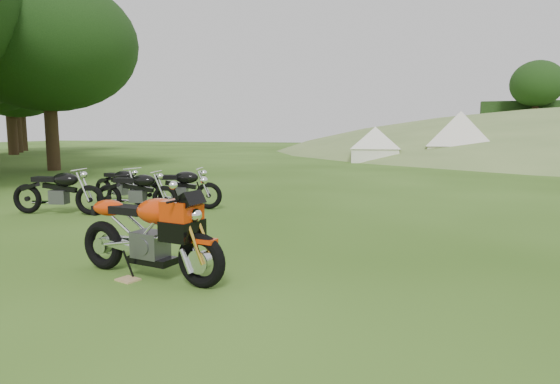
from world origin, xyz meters
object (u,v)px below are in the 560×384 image
(plywood_board, at_px, (128,280))
(tent_mid, at_px, (460,138))
(vintage_moto_a, at_px, (58,190))
(vintage_moto_d, at_px, (136,190))
(tent_left, at_px, (375,142))
(vintage_moto_c, at_px, (179,187))
(vintage_moto_b, at_px, (120,184))
(sport_motorcycle, at_px, (148,227))

(plywood_board, height_order, tent_mid, tent_mid)
(vintage_moto_a, distance_m, vintage_moto_d, 1.61)
(plywood_board, height_order, tent_left, tent_left)
(vintage_moto_a, distance_m, vintage_moto_c, 2.53)
(vintage_moto_b, bearing_deg, vintage_moto_c, 4.46)
(sport_motorcycle, xyz_separation_m, plywood_board, (-0.19, -0.18, -0.62))
(vintage_moto_a, bearing_deg, plywood_board, -49.55)
(vintage_moto_c, relative_size, vintage_moto_d, 1.04)
(vintage_moto_d, xyz_separation_m, tent_mid, (7.48, 18.62, 0.89))
(plywood_board, relative_size, vintage_moto_b, 0.14)
(sport_motorcycle, relative_size, vintage_moto_a, 1.05)
(plywood_board, distance_m, tent_mid, 23.25)
(plywood_board, xyz_separation_m, vintage_moto_d, (-2.75, 4.10, 0.48))
(plywood_board, distance_m, vintage_moto_d, 4.96)
(vintage_moto_b, distance_m, vintage_moto_d, 1.48)
(plywood_board, bearing_deg, tent_mid, 78.25)
(plywood_board, bearing_deg, vintage_moto_c, 113.56)
(vintage_moto_b, height_order, tent_mid, tent_mid)
(vintage_moto_a, bearing_deg, vintage_moto_b, 70.30)
(plywood_board, relative_size, tent_mid, 0.08)
(vintage_moto_c, bearing_deg, plywood_board, -80.21)
(plywood_board, xyz_separation_m, vintage_moto_a, (-4.15, 3.30, 0.52))
(vintage_moto_d, xyz_separation_m, tent_left, (2.98, 18.27, 0.62))
(vintage_moto_c, height_order, vintage_moto_d, vintage_moto_c)
(tent_left, bearing_deg, vintage_moto_b, -110.92)
(vintage_moto_a, bearing_deg, tent_left, 66.01)
(vintage_moto_a, relative_size, vintage_moto_d, 1.08)
(vintage_moto_c, relative_size, tent_left, 0.75)
(vintage_moto_a, distance_m, vintage_moto_b, 1.76)
(sport_motorcycle, distance_m, tent_left, 22.20)
(plywood_board, bearing_deg, vintage_moto_d, 123.85)
(tent_mid, bearing_deg, sport_motorcycle, -99.30)
(plywood_board, distance_m, vintage_moto_a, 5.33)
(sport_motorcycle, relative_size, tent_mid, 0.66)
(tent_left, relative_size, tent_mid, 0.81)
(vintage_moto_b, relative_size, tent_mid, 0.57)
(vintage_moto_b, distance_m, tent_mid, 19.68)
(sport_motorcycle, xyz_separation_m, vintage_moto_c, (-2.26, 4.56, -0.12))
(plywood_board, xyz_separation_m, tent_left, (0.23, 22.37, 1.10))
(vintage_moto_a, height_order, vintage_moto_c, vintage_moto_a)
(sport_motorcycle, bearing_deg, tent_left, 99.23)
(tent_left, xyz_separation_m, tent_mid, (4.50, 0.35, 0.26))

